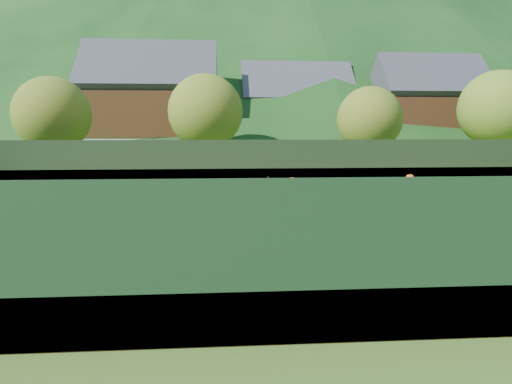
{
  "coord_description": "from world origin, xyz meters",
  "views": [
    {
      "loc": [
        -2.57,
        -19.67,
        3.88
      ],
      "look_at": [
        -1.13,
        0.0,
        1.07
      ],
      "focal_mm": 32.0,
      "sensor_mm": 36.0,
      "label": 1
    }
  ],
  "objects": [
    {
      "name": "student_c",
      "position": [
        7.92,
        1.11,
        0.78
      ],
      "size": [
        0.75,
        0.49,
        1.52
      ],
      "primitive_type": "imported",
      "rotation": [
        0.0,
        0.0,
        3.15
      ],
      "color": "#D25312",
      "rests_on": "clay_court"
    },
    {
      "name": "tennis_ball_9",
      "position": [
        -6.83,
        -4.36,
        0.05
      ],
      "size": [
        0.07,
        0.07,
        0.07
      ],
      "primitive_type": "sphere",
      "color": "#E2F128",
      "rests_on": "clay_court"
    },
    {
      "name": "student_a",
      "position": [
        0.8,
        2.32,
        0.74
      ],
      "size": [
        0.84,
        0.75,
        1.44
      ],
      "primitive_type": "imported",
      "rotation": [
        0.0,
        0.0,
        2.8
      ],
      "color": "orange",
      "rests_on": "clay_court"
    },
    {
      "name": "court_lines",
      "position": [
        0.0,
        0.0,
        0.02
      ],
      "size": [
        23.83,
        11.03,
        0.0
      ],
      "color": "white",
      "rests_on": "clay_court"
    },
    {
      "name": "mountain_far_right",
      "position": [
        90.0,
        150.0,
        47.5
      ],
      "size": [
        260.0,
        260.0,
        95.0
      ],
      "primitive_type": "cone",
      "color": "black",
      "rests_on": "ground"
    },
    {
      "name": "tennis_ball_20",
      "position": [
        1.41,
        -5.34,
        0.05
      ],
      "size": [
        0.07,
        0.07,
        0.07
      ],
      "primitive_type": "sphere",
      "color": "#E2F128",
      "rests_on": "clay_court"
    },
    {
      "name": "clay_court",
      "position": [
        0.0,
        0.0,
        0.01
      ],
      "size": [
        40.0,
        24.0,
        0.02
      ],
      "primitive_type": "cube",
      "color": "#C54A1F",
      "rests_on": "ground"
    },
    {
      "name": "tennis_ball_13",
      "position": [
        -2.56,
        -5.11,
        0.05
      ],
      "size": [
        0.07,
        0.07,
        0.07
      ],
      "primitive_type": "sphere",
      "color": "#E2F128",
      "rests_on": "clay_court"
    },
    {
      "name": "tennis_ball_21",
      "position": [
        0.2,
        -3.28,
        0.05
      ],
      "size": [
        0.07,
        0.07,
        0.07
      ],
      "primitive_type": "sphere",
      "color": "#E2F128",
      "rests_on": "clay_court"
    },
    {
      "name": "student_d",
      "position": [
        7.04,
        2.98,
        0.75
      ],
      "size": [
        1.06,
        0.79,
        1.45
      ],
      "primitive_type": "imported",
      "rotation": [
        0.0,
        0.0,
        3.44
      ],
      "color": "#D45512",
      "rests_on": "clay_court"
    },
    {
      "name": "tennis_ball_7",
      "position": [
        1.19,
        -9.02,
        0.05
      ],
      "size": [
        0.07,
        0.07,
        0.07
      ],
      "primitive_type": "sphere",
      "color": "#E2F128",
      "rests_on": "clay_court"
    },
    {
      "name": "tennis_ball_2",
      "position": [
        -0.18,
        -1.82,
        0.05
      ],
      "size": [
        0.07,
        0.07,
        0.07
      ],
      "primitive_type": "sphere",
      "color": "#E2F128",
      "rests_on": "clay_court"
    },
    {
      "name": "tennis_ball_11",
      "position": [
        -0.74,
        -8.84,
        0.05
      ],
      "size": [
        0.07,
        0.07,
        0.07
      ],
      "primitive_type": "sphere",
      "color": "#E2F128",
      "rests_on": "clay_court"
    },
    {
      "name": "tennis_ball_3",
      "position": [
        4.42,
        -5.22,
        0.05
      ],
      "size": [
        0.07,
        0.07,
        0.07
      ],
      "primitive_type": "sphere",
      "color": "#E2F128",
      "rests_on": "clay_court"
    },
    {
      "name": "chalet_right",
      "position": [
        20.0,
        30.0,
        5.26
      ],
      "size": [
        11.5,
        8.82,
        11.91
      ],
      "color": "beige",
      "rests_on": "ground"
    },
    {
      "name": "tennis_ball_6",
      "position": [
        -3.46,
        -3.68,
        0.05
      ],
      "size": [
        0.07,
        0.07,
        0.07
      ],
      "primitive_type": "sphere",
      "color": "#E2F128",
      "rests_on": "clay_court"
    },
    {
      "name": "tree_a",
      "position": [
        -16.0,
        18.0,
        4.87
      ],
      "size": [
        6.0,
        6.0,
        7.88
      ],
      "color": "#42291A",
      "rests_on": "ground"
    },
    {
      "name": "ground",
      "position": [
        0.0,
        0.0,
        0.0
      ],
      "size": [
        400.0,
        400.0,
        0.0
      ],
      "primitive_type": "plane",
      "color": "#35571B",
      "rests_on": "ground"
    },
    {
      "name": "tennis_ball_8",
      "position": [
        4.59,
        -3.19,
        0.05
      ],
      "size": [
        0.07,
        0.07,
        0.07
      ],
      "primitive_type": "sphere",
      "color": "#E2F128",
      "rests_on": "clay_court"
    },
    {
      "name": "tennis_ball_12",
      "position": [
        -5.86,
        -2.8,
        0.05
      ],
      "size": [
        0.07,
        0.07,
        0.07
      ],
      "primitive_type": "sphere",
      "color": "#E2F128",
      "rests_on": "clay_court"
    },
    {
      "name": "tennis_ball_18",
      "position": [
        0.72,
        -4.56,
        0.05
      ],
      "size": [
        0.07,
        0.07,
        0.07
      ],
      "primitive_type": "sphere",
      "color": "#E2F128",
      "rests_on": "clay_court"
    },
    {
      "name": "tennis_ball_10",
      "position": [
        3.81,
        -1.92,
        0.05
      ],
      "size": [
        0.07,
        0.07,
        0.07
      ],
      "primitive_type": "sphere",
      "color": "#E2F128",
      "rests_on": "clay_court"
    },
    {
      "name": "perimeter_fence",
      "position": [
        0.0,
        0.0,
        1.27
      ],
      "size": [
        40.4,
        24.24,
        3.0
      ],
      "color": "black",
      "rests_on": "clay_court"
    },
    {
      "name": "tennis_ball_14",
      "position": [
        4.69,
        -2.14,
        0.05
      ],
      "size": [
        0.07,
        0.07,
        0.07
      ],
      "primitive_type": "sphere",
      "color": "#E2F128",
      "rests_on": "clay_court"
    },
    {
      "name": "tennis_ball_1",
      "position": [
        -1.65,
        -1.88,
        0.05
      ],
      "size": [
        0.07,
        0.07,
        0.07
      ],
      "primitive_type": "sphere",
      "color": "#E2F128",
      "rests_on": "clay_court"
    },
    {
      "name": "chalet_left",
      "position": [
        -10.0,
        30.0,
        5.65
      ],
      "size": [
        13.8,
        9.93,
        12.92
      ],
      "color": "beige",
      "rests_on": "ground"
    },
    {
      "name": "tennis_ball_16",
      "position": [
        2.2,
        -4.28,
        0.05
      ],
      "size": [
        0.07,
        0.07,
        0.07
      ],
      "primitive_type": "sphere",
      "color": "#E2F128",
      "rests_on": "clay_court"
    },
    {
      "name": "tennis_ball_0",
      "position": [
        2.94,
        -5.6,
        0.05
      ],
      "size": [
        0.07,
        0.07,
        0.07
      ],
      "primitive_type": "sphere",
      "color": "#E2F128",
      "rests_on": "clay_court"
    },
    {
      "name": "tennis_net",
      "position": [
        0.0,
        0.0,
        0.52
      ],
      "size": [
        0.1,
        12.07,
        1.1
      ],
      "color": "black",
      "rests_on": "clay_court"
    },
    {
      "name": "tree_d",
      "position": [
        22.0,
        20.0,
        5.52
      ],
      "size": [
        6.8,
        6.8,
        8.93
      ],
      "color": "#3D2718",
      "rests_on": "ground"
    },
    {
      "name": "student_b",
      "position": [
        5.88,
        1.38,
        0.67
      ],
      "size": [
        0.78,
        0.36,
        1.31
      ],
      "primitive_type": "imported",
      "rotation": [
        0.0,
        0.0,
        3.09
      ],
      "color": "#CB6312",
      "rests_on": "clay_court"
    },
    {
      "name": "tree_b",
      "position": [
        -4.0,
        20.0,
        5.19
      ],
      "size": [
        6.4,
        6.4,
        8.4
      ],
      "color": "#41281A",
      "rests_on": "ground"
    },
    {
      "name": "tennis_ball_5",
      "position": [
        0.17,
        -1.74,
        0.05
      ],
      "size": [
        0.07,
        0.07,
        0.07
      ],
      "primitive_type": "sphere",
      "color": "#E2F128",
      "rests_on": "clay_court"
    },
    {
      "name": "tree_c",
      "position": [
        10.0,
        19.0,
        4.54
      ],
      "size": [
        5.6,
        5.6,
        7.35
      ],
      "color": "#3C2818",
      "rests_on": "ground"
    },
    {
      "name": "tennis_ball_17",
      "position": [
        2.9,
        -3.88,
        0.05
      ],
      "size": [
        0.07,
        0.07,
        0.07
      ],
      "primitive_type": "sphere",
      "color": "#E2F128",
      "rests_on": "clay_court"
    },
    {
      "name": "coach",
      "position": [
        -1.91,
        -3.64,
        0.82
      ],
      "size": [
        0.64,
        0.48,
        1.6
      ],
      "primitive_type": "imported",
      "rotation": [
        0.0,
        0.0,
        0.18
      ],
      "color": "#1941A7",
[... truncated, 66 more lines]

